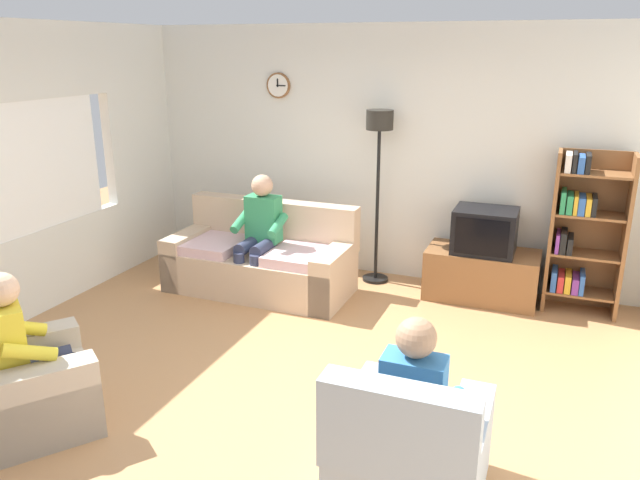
{
  "coord_description": "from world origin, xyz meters",
  "views": [
    {
      "loc": [
        1.72,
        -3.77,
        2.47
      ],
      "look_at": [
        -0.09,
        0.8,
        0.91
      ],
      "focal_mm": 34.51,
      "sensor_mm": 36.0,
      "label": 1
    }
  ],
  "objects_px": {
    "person_in_left_armchair": "(25,344)",
    "armchair_near_bookshelf": "(410,454)",
    "armchair_near_window": "(17,390)",
    "person_in_right_armchair": "(416,397)",
    "tv_stand": "(481,275)",
    "floor_lamp": "(379,149)",
    "bookshelf": "(582,231)",
    "tv": "(485,231)",
    "person_on_couch": "(259,229)",
    "couch": "(261,261)"
  },
  "relations": [
    {
      "from": "tv_stand",
      "to": "person_in_right_armchair",
      "type": "xyz_separation_m",
      "value": [
        0.02,
        -3.04,
        0.35
      ]
    },
    {
      "from": "bookshelf",
      "to": "armchair_near_bookshelf",
      "type": "distance_m",
      "value": 3.35
    },
    {
      "from": "armchair_near_bookshelf",
      "to": "person_in_left_armchair",
      "type": "distance_m",
      "value": 2.56
    },
    {
      "from": "armchair_near_bookshelf",
      "to": "armchair_near_window",
      "type": "bearing_deg",
      "value": -173.26
    },
    {
      "from": "tv_stand",
      "to": "armchair_near_window",
      "type": "distance_m",
      "value": 4.29
    },
    {
      "from": "armchair_near_window",
      "to": "person_on_couch",
      "type": "relative_size",
      "value": 0.95
    },
    {
      "from": "bookshelf",
      "to": "person_in_right_armchair",
      "type": "distance_m",
      "value": 3.23
    },
    {
      "from": "couch",
      "to": "armchair_near_bookshelf",
      "type": "height_order",
      "value": "same"
    },
    {
      "from": "armchair_near_bookshelf",
      "to": "person_on_couch",
      "type": "bearing_deg",
      "value": 131.79
    },
    {
      "from": "armchair_near_window",
      "to": "person_in_left_armchair",
      "type": "height_order",
      "value": "person_in_left_armchair"
    },
    {
      "from": "person_in_right_armchair",
      "to": "armchair_near_bookshelf",
      "type": "bearing_deg",
      "value": -89.64
    },
    {
      "from": "tv_stand",
      "to": "person_on_couch",
      "type": "bearing_deg",
      "value": -161.76
    },
    {
      "from": "tv_stand",
      "to": "armchair_near_window",
      "type": "height_order",
      "value": "armchair_near_window"
    },
    {
      "from": "armchair_near_window",
      "to": "armchair_near_bookshelf",
      "type": "height_order",
      "value": "same"
    },
    {
      "from": "tv",
      "to": "person_in_left_armchair",
      "type": "xyz_separation_m",
      "value": [
        -2.51,
        -3.34,
        -0.12
      ]
    },
    {
      "from": "tv",
      "to": "person_on_couch",
      "type": "height_order",
      "value": "person_on_couch"
    },
    {
      "from": "bookshelf",
      "to": "person_in_right_armchair",
      "type": "relative_size",
      "value": 1.38
    },
    {
      "from": "tv_stand",
      "to": "tv",
      "type": "relative_size",
      "value": 1.83
    },
    {
      "from": "couch",
      "to": "bookshelf",
      "type": "xyz_separation_m",
      "value": [
        3.07,
        0.67,
        0.49
      ]
    },
    {
      "from": "armchair_near_window",
      "to": "person_in_right_armchair",
      "type": "distance_m",
      "value": 2.63
    },
    {
      "from": "armchair_near_window",
      "to": "armchair_near_bookshelf",
      "type": "distance_m",
      "value": 2.6
    },
    {
      "from": "floor_lamp",
      "to": "person_in_left_armchair",
      "type": "distance_m",
      "value": 3.82
    },
    {
      "from": "floor_lamp",
      "to": "person_in_right_armchair",
      "type": "bearing_deg",
      "value": -69.67
    },
    {
      "from": "couch",
      "to": "person_in_left_armchair",
      "type": "height_order",
      "value": "person_in_left_armchair"
    },
    {
      "from": "armchair_near_window",
      "to": "person_in_right_armchair",
      "type": "relative_size",
      "value": 1.06
    },
    {
      "from": "tv_stand",
      "to": "person_in_right_armchair",
      "type": "bearing_deg",
      "value": -89.64
    },
    {
      "from": "floor_lamp",
      "to": "armchair_near_bookshelf",
      "type": "distance_m",
      "value": 3.62
    },
    {
      "from": "tv",
      "to": "floor_lamp",
      "type": "xyz_separation_m",
      "value": [
        -1.14,
        0.12,
        0.72
      ]
    },
    {
      "from": "armchair_near_bookshelf",
      "to": "person_on_couch",
      "type": "height_order",
      "value": "person_on_couch"
    },
    {
      "from": "armchair_near_bookshelf",
      "to": "bookshelf",
      "type": "bearing_deg",
      "value": 74.9
    },
    {
      "from": "person_in_left_armchair",
      "to": "armchair_near_bookshelf",
      "type": "bearing_deg",
      "value": 5.28
    },
    {
      "from": "floor_lamp",
      "to": "armchair_near_bookshelf",
      "type": "xyz_separation_m",
      "value": [
        1.16,
        -3.23,
        -1.16
      ]
    },
    {
      "from": "person_in_left_armchair",
      "to": "person_in_right_armchair",
      "type": "xyz_separation_m",
      "value": [
        2.53,
        0.32,
        0.0
      ]
    },
    {
      "from": "tv_stand",
      "to": "armchair_near_bookshelf",
      "type": "bearing_deg",
      "value": -89.64
    },
    {
      "from": "tv_stand",
      "to": "person_in_left_armchair",
      "type": "bearing_deg",
      "value": -126.73
    },
    {
      "from": "floor_lamp",
      "to": "armchair_near_window",
      "type": "xyz_separation_m",
      "value": [
        -1.42,
        -3.53,
        -1.16
      ]
    },
    {
      "from": "armchair_near_bookshelf",
      "to": "person_in_left_armchair",
      "type": "height_order",
      "value": "person_in_left_armchair"
    },
    {
      "from": "tv",
      "to": "person_in_right_armchair",
      "type": "distance_m",
      "value": 3.02
    },
    {
      "from": "tv_stand",
      "to": "armchair_near_bookshelf",
      "type": "relative_size",
      "value": 1.22
    },
    {
      "from": "tv",
      "to": "floor_lamp",
      "type": "bearing_deg",
      "value": 173.84
    },
    {
      "from": "tv_stand",
      "to": "floor_lamp",
      "type": "xyz_separation_m",
      "value": [
        -1.14,
        0.1,
        1.2
      ]
    },
    {
      "from": "tv_stand",
      "to": "person_in_right_armchair",
      "type": "height_order",
      "value": "person_in_right_armchair"
    },
    {
      "from": "couch",
      "to": "floor_lamp",
      "type": "xyz_separation_m",
      "value": [
        1.04,
        0.7,
        1.14
      ]
    },
    {
      "from": "person_on_couch",
      "to": "couch",
      "type": "bearing_deg",
      "value": 110.29
    },
    {
      "from": "tv",
      "to": "bookshelf",
      "type": "relative_size",
      "value": 0.39
    },
    {
      "from": "tv_stand",
      "to": "tv",
      "type": "bearing_deg",
      "value": -90.0
    },
    {
      "from": "floor_lamp",
      "to": "armchair_near_window",
      "type": "distance_m",
      "value": 3.98
    },
    {
      "from": "couch",
      "to": "armchair_near_window",
      "type": "height_order",
      "value": "same"
    },
    {
      "from": "couch",
      "to": "armchair_near_window",
      "type": "bearing_deg",
      "value": -97.56
    },
    {
      "from": "tv",
      "to": "person_in_right_armchair",
      "type": "height_order",
      "value": "person_in_right_armchair"
    }
  ]
}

